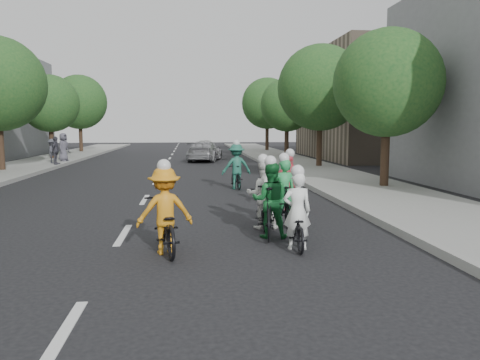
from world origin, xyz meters
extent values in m
plane|color=black|center=(0.00, 0.00, 0.00)|extent=(120.00, 120.00, 0.00)
cube|color=#999993|center=(-6.05, 10.00, 0.09)|extent=(0.18, 80.00, 0.18)
cube|color=gray|center=(8.00, 10.00, 0.07)|extent=(4.00, 80.00, 0.15)
cube|color=#999993|center=(6.05, 10.00, 0.09)|extent=(0.18, 80.00, 0.18)
cube|color=gray|center=(16.00, 24.00, 4.00)|extent=(10.00, 14.00, 8.00)
cylinder|color=black|center=(-8.20, 15.00, 1.24)|extent=(0.32, 0.32, 2.48)
cylinder|color=black|center=(-8.20, 24.00, 1.14)|extent=(0.32, 0.32, 2.27)
sphere|color=#194C1F|center=(-8.20, 24.00, 3.97)|extent=(4.00, 4.00, 4.00)
cylinder|color=black|center=(-8.20, 33.00, 1.24)|extent=(0.32, 0.32, 2.48)
sphere|color=#194C1F|center=(-8.20, 33.00, 4.53)|extent=(4.80, 4.80, 4.80)
cylinder|color=black|center=(8.80, 6.60, 1.14)|extent=(0.32, 0.32, 2.27)
sphere|color=#194C1F|center=(8.80, 6.60, 3.97)|extent=(4.00, 4.00, 4.00)
cylinder|color=black|center=(8.80, 15.60, 1.24)|extent=(0.32, 0.32, 2.48)
sphere|color=#194C1F|center=(8.80, 15.60, 4.53)|extent=(4.80, 4.80, 4.80)
cylinder|color=black|center=(8.80, 24.60, 1.14)|extent=(0.32, 0.32, 2.27)
sphere|color=#194C1F|center=(8.80, 24.60, 3.97)|extent=(4.00, 4.00, 4.00)
cylinder|color=black|center=(8.80, 33.60, 1.24)|extent=(0.32, 0.32, 2.48)
sphere|color=#194C1F|center=(8.80, 33.60, 4.53)|extent=(4.80, 4.80, 4.80)
imported|color=black|center=(4.30, 2.78, 0.49)|extent=(0.60, 1.66, 0.98)
imported|color=#EF5467|center=(4.30, 2.68, 0.80)|extent=(0.97, 0.47, 1.60)
sphere|color=silver|center=(4.30, 2.68, 1.62)|extent=(0.26, 0.26, 0.26)
imported|color=black|center=(3.17, 0.45, 0.44)|extent=(0.72, 1.71, 0.88)
imported|color=white|center=(3.17, 0.35, 0.80)|extent=(0.82, 0.67, 1.60)
sphere|color=silver|center=(3.17, 0.35, 1.62)|extent=(0.26, 0.26, 0.26)
imported|color=black|center=(3.18, -0.45, 0.56)|extent=(0.86, 1.94, 1.13)
imported|color=#17682E|center=(3.18, -0.55, 0.81)|extent=(0.88, 0.74, 1.62)
sphere|color=silver|center=(3.18, -0.55, 1.64)|extent=(0.26, 0.26, 0.26)
imported|color=black|center=(3.53, -1.46, 0.41)|extent=(0.64, 1.60, 0.82)
imported|color=white|center=(3.53, -1.56, 0.75)|extent=(0.57, 0.39, 1.50)
sphere|color=silver|center=(3.53, -1.56, 1.52)|extent=(0.26, 0.26, 0.26)
imported|color=black|center=(3.72, 0.78, 0.48)|extent=(0.62, 1.64, 0.96)
imported|color=green|center=(3.72, 0.68, 0.80)|extent=(0.62, 0.44, 1.60)
sphere|color=silver|center=(3.72, 0.68, 1.62)|extent=(0.26, 0.26, 0.26)
imported|color=black|center=(3.24, 7.37, 0.45)|extent=(0.62, 1.55, 0.91)
imported|color=#216350|center=(3.24, 7.27, 0.86)|extent=(1.19, 0.78, 1.73)
sphere|color=silver|center=(3.24, 7.27, 1.75)|extent=(0.26, 0.26, 0.26)
imported|color=black|center=(1.00, -1.50, 0.50)|extent=(1.02, 2.00, 1.00)
imported|color=orange|center=(1.00, -1.60, 0.81)|extent=(1.15, 0.79, 1.63)
sphere|color=silver|center=(1.00, -1.60, 1.65)|extent=(0.26, 0.26, 0.26)
imported|color=#A4A4A9|center=(2.52, 21.88, 0.68)|extent=(2.83, 4.98, 1.36)
imported|color=silver|center=(2.84, 31.54, 0.62)|extent=(1.92, 3.78, 1.24)
imported|color=#44454F|center=(-6.78, 19.00, 0.89)|extent=(0.81, 1.08, 1.49)
imported|color=#454450|center=(-6.30, 17.96, 0.97)|extent=(0.50, 1.00, 1.65)
imported|color=#52505E|center=(-6.61, 20.87, 1.05)|extent=(0.80, 1.01, 1.80)
camera|label=1|loc=(1.47, -10.30, 2.38)|focal=35.00mm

